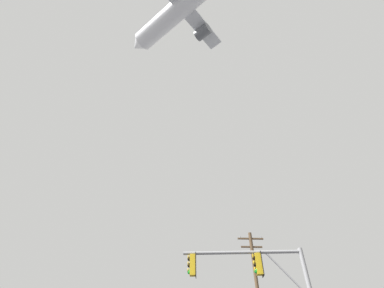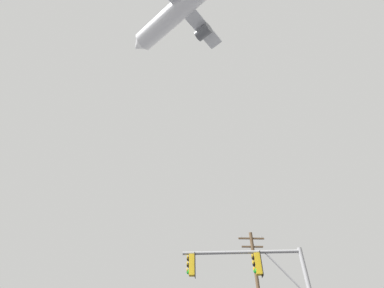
{
  "view_description": "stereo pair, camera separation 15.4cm",
  "coord_description": "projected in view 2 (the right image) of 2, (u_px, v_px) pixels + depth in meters",
  "views": [
    {
      "loc": [
        0.96,
        -4.59,
        1.78
      ],
      "look_at": [
        1.56,
        12.28,
        15.64
      ],
      "focal_mm": 25.41,
      "sensor_mm": 36.0,
      "label": 1
    },
    {
      "loc": [
        1.11,
        -4.59,
        1.78
      ],
      "look_at": [
        1.56,
        12.28,
        15.64
      ],
      "focal_mm": 25.41,
      "sensor_mm": 36.0,
      "label": 2
    }
  ],
  "objects": [
    {
      "name": "signal_pole_near",
      "position": [
        263.0,
        284.0,
        11.69
      ],
      "size": [
        5.5,
        0.75,
        6.03
      ],
      "color": "gray",
      "rests_on": "ground"
    },
    {
      "name": "airplane",
      "position": [
        182.0,
        8.0,
        51.24
      ],
      "size": [
        22.18,
        20.42,
        7.32
      ],
      "color": "white"
    }
  ]
}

